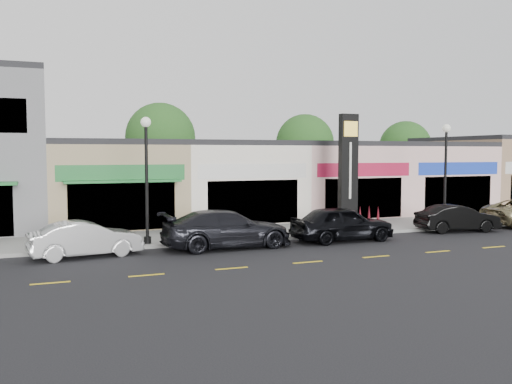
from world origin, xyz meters
TOP-DOWN VIEW (x-y plane):
  - ground at (0.00, 0.00)m, footprint 120.00×120.00m
  - sidewalk at (0.00, 4.35)m, footprint 52.00×4.30m
  - curb at (0.00, 2.10)m, footprint 52.00×0.20m
  - shop_beige at (-8.50, 11.46)m, footprint 7.00×10.85m
  - shop_cream at (-1.50, 11.47)m, footprint 7.00×10.01m
  - shop_pink_w at (5.50, 11.47)m, footprint 7.00×10.01m
  - shop_pink_e at (12.50, 11.47)m, footprint 7.00×10.01m
  - shop_tan at (19.50, 11.48)m, footprint 7.00×10.01m
  - tree_rear_west at (-4.00, 19.50)m, footprint 5.20×5.20m
  - tree_rear_mid at (8.00, 19.50)m, footprint 4.80×4.80m
  - tree_rear_east at (18.00, 19.50)m, footprint 4.60×4.60m
  - lamp_west_near at (-8.00, 2.50)m, footprint 0.44×0.44m
  - lamp_east_near at (8.00, 2.50)m, footprint 0.44×0.44m
  - pylon_sign at (3.00, 4.20)m, footprint 4.20×1.30m
  - car_white_van at (-10.65, 1.11)m, footprint 2.09×4.46m
  - car_dark_sedan at (-4.85, 1.03)m, footprint 2.41×5.70m
  - car_black_sedan at (0.70, 0.84)m, footprint 1.96×4.84m
  - car_black_conv at (7.83, 1.31)m, footprint 2.15×4.42m

SIDE VIEW (x-z plane):
  - ground at x=0.00m, z-range 0.00..0.00m
  - sidewalk at x=0.00m, z-range 0.00..0.15m
  - curb at x=0.00m, z-range 0.00..0.15m
  - car_black_conv at x=7.83m, z-range 0.00..1.40m
  - car_white_van at x=-10.65m, z-range 0.00..1.42m
  - car_dark_sedan at x=-4.85m, z-range 0.00..1.64m
  - car_black_sedan at x=0.70m, z-range 0.00..1.65m
  - pylon_sign at x=3.00m, z-range -0.73..5.27m
  - shop_cream at x=-1.50m, z-range 0.00..4.80m
  - shop_pink_w at x=5.50m, z-range 0.00..4.80m
  - shop_pink_e at x=12.50m, z-range 0.00..4.80m
  - shop_beige at x=-8.50m, z-range 0.00..4.80m
  - shop_tan at x=19.50m, z-range 0.00..5.30m
  - lamp_west_near at x=-8.00m, z-range 0.74..6.21m
  - lamp_east_near at x=8.00m, z-range 0.74..6.21m
  - tree_rear_east at x=18.00m, z-range 1.16..8.10m
  - tree_rear_mid at x=8.00m, z-range 1.24..8.53m
  - tree_rear_west at x=-4.00m, z-range 1.30..9.13m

